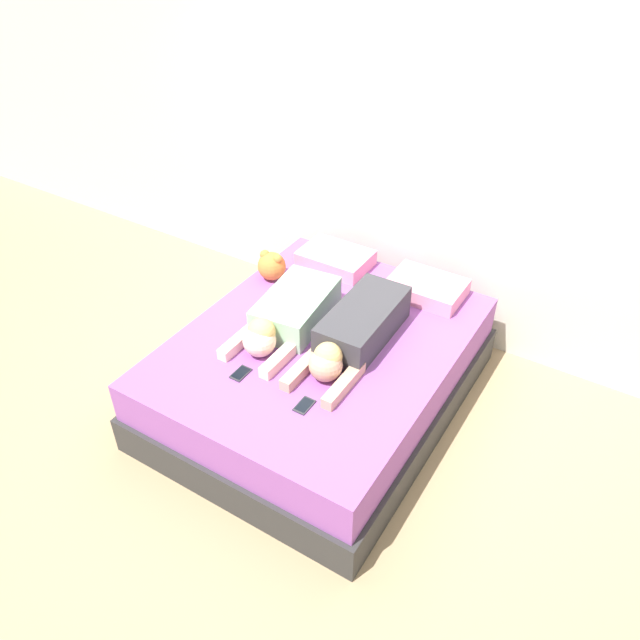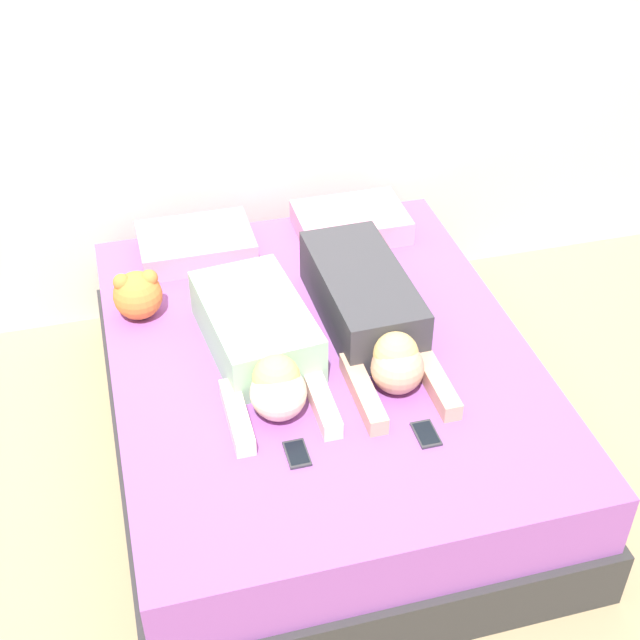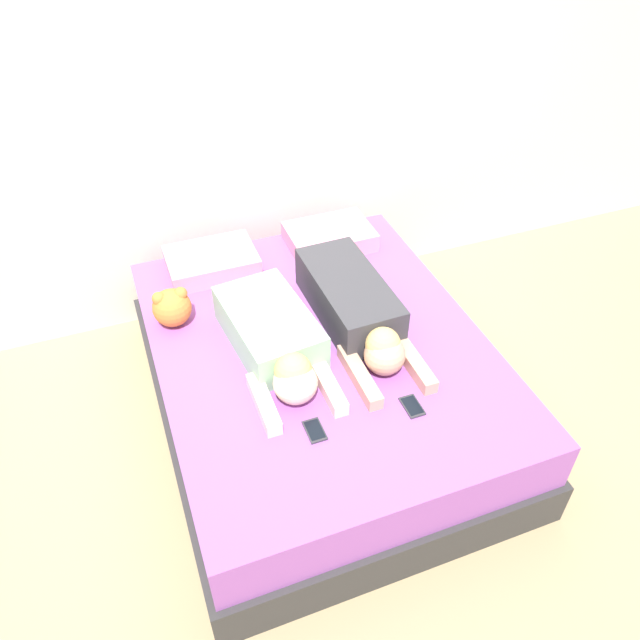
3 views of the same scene
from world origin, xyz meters
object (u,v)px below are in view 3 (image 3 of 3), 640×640
object	(u,v)px
pillow_head_left	(212,261)
pillow_head_right	(330,237)
plush_toy	(172,307)
person_right	(356,309)
cell_phone_left	(315,430)
bed	(320,379)
cell_phone_right	(412,406)
person_left	(276,341)

from	to	relation	value
pillow_head_left	pillow_head_right	xyz separation A→B (m)	(0.73, 0.00, 0.00)
pillow_head_left	plush_toy	size ratio (longest dim) A/B	2.38
person_right	plush_toy	world-z (taller)	person_right
person_right	cell_phone_left	world-z (taller)	person_right
person_right	pillow_head_right	bearing A→B (deg)	78.90
bed	person_right	bearing A→B (deg)	13.90
person_right	cell_phone_right	xyz separation A→B (m)	(0.02, -0.61, -0.11)
bed	person_left	distance (m)	0.44
pillow_head_right	cell_phone_left	size ratio (longest dim) A/B	3.90
bed	cell_phone_left	xyz separation A→B (m)	(-0.22, -0.53, 0.28)
pillow_head_left	cell_phone_right	bearing A→B (deg)	-65.96
pillow_head_left	cell_phone_right	xyz separation A→B (m)	(0.61, -1.36, -0.05)
pillow_head_right	person_right	bearing A→B (deg)	-101.10
pillow_head_right	plush_toy	xyz separation A→B (m)	(-1.03, -0.39, 0.05)
cell_phone_left	cell_phone_right	xyz separation A→B (m)	(0.46, -0.03, 0.00)
person_left	plush_toy	bearing A→B (deg)	134.44
bed	pillow_head_right	distance (m)	0.94
bed	person_right	world-z (taller)	person_right
cell_phone_right	plush_toy	xyz separation A→B (m)	(-0.90, 0.97, 0.10)
bed	cell_phone_left	world-z (taller)	cell_phone_left
bed	pillow_head_right	size ratio (longest dim) A/B	4.13
bed	pillow_head_left	world-z (taller)	pillow_head_left
person_right	cell_phone_left	bearing A→B (deg)	-127.23
person_right	cell_phone_right	world-z (taller)	person_right
cell_phone_right	plush_toy	bearing A→B (deg)	132.99
person_left	person_right	distance (m)	0.46
pillow_head_left	person_left	world-z (taller)	person_left
pillow_head_left	bed	bearing A→B (deg)	-65.58
pillow_head_right	bed	bearing A→B (deg)	-114.42
pillow_head_left	cell_phone_left	xyz separation A→B (m)	(0.14, -1.33, -0.05)
bed	cell_phone_right	bearing A→B (deg)	-66.52
bed	person_left	xyz separation A→B (m)	(-0.24, -0.02, 0.37)
person_right	cell_phone_left	distance (m)	0.74
person_right	plush_toy	size ratio (longest dim) A/B	4.89
pillow_head_right	person_left	world-z (taller)	person_left
pillow_head_right	cell_phone_right	distance (m)	1.36
bed	cell_phone_left	size ratio (longest dim) A/B	16.12
pillow_head_left	cell_phone_left	size ratio (longest dim) A/B	3.90
person_left	cell_phone_right	xyz separation A→B (m)	(0.48, -0.53, -0.10)
pillow_head_right	plush_toy	bearing A→B (deg)	-159.16
pillow_head_right	person_left	xyz separation A→B (m)	(-0.60, -0.82, 0.05)
person_left	cell_phone_left	distance (m)	0.52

